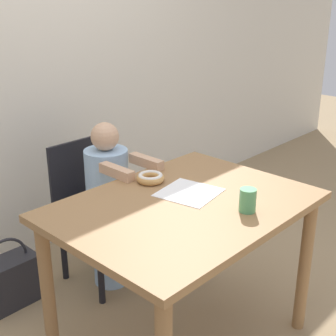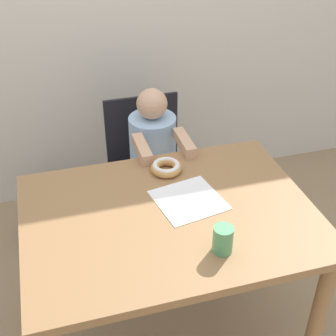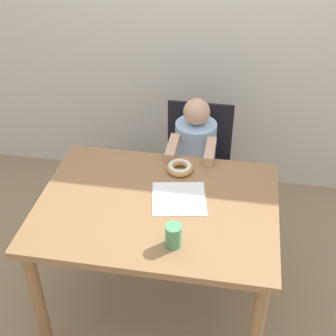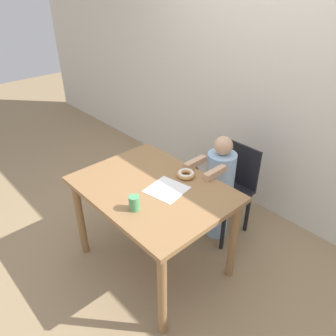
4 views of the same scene
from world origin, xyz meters
TOP-DOWN VIEW (x-y plane):
  - ground_plane at (0.00, 0.00)m, footprint 12.00×12.00m
  - wall_back at (0.00, 1.32)m, footprint 8.00×0.05m
  - dining_table at (0.00, 0.00)m, footprint 1.12×0.83m
  - chair at (0.10, 0.76)m, footprint 0.41×0.41m
  - child_figure at (0.10, 0.65)m, footprint 0.25×0.43m
  - donut at (0.07, 0.27)m, footprint 0.13×0.13m
  - napkin at (0.10, 0.05)m, footprint 0.29×0.29m
  - handbag at (-0.42, 0.89)m, footprint 0.33×0.17m
  - cup at (0.12, -0.25)m, footprint 0.07×0.07m

SIDE VIEW (x-z plane):
  - ground_plane at x=0.00m, z-range 0.00..0.00m
  - handbag at x=-0.42m, z-range -0.06..0.35m
  - chair at x=0.10m, z-range 0.03..0.85m
  - child_figure at x=0.10m, z-range 0.00..0.98m
  - dining_table at x=0.00m, z-range 0.27..1.03m
  - napkin at x=0.10m, z-range 0.76..0.76m
  - donut at x=0.07m, z-range 0.76..0.80m
  - cup at x=0.12m, z-range 0.76..0.86m
  - wall_back at x=0.00m, z-range 0.00..2.50m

